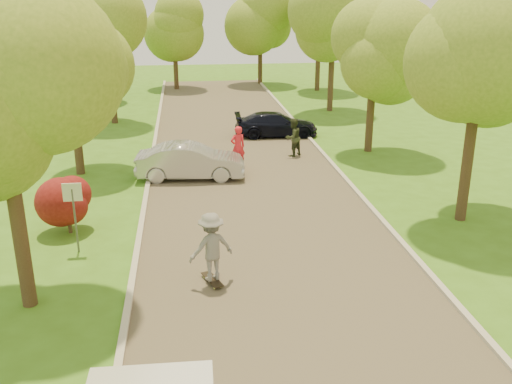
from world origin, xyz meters
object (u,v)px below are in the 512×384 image
person_striped (238,147)px  silver_sedan (190,161)px  dark_sedan (276,124)px  person_olive (293,137)px  skateboarder (211,247)px  longboard (212,280)px  street_sign (73,203)px

person_striped → silver_sedan: bearing=15.8°
dark_sedan → person_olive: 4.02m
dark_sedan → skateboarder: bearing=167.2°
longboard → person_olive: person_olive is taller
silver_sedan → dark_sedan: size_ratio=1.01×
skateboarder → person_striped: bearing=-119.8°
street_sign → dark_sedan: 15.90m
silver_sedan → street_sign: bearing=157.4°
street_sign → person_olive: bearing=48.9°
longboard → skateboarder: bearing=69.4°
silver_sedan → person_olive: 5.63m
person_olive → longboard: bearing=35.3°
skateboarder → dark_sedan: bearing=-125.6°
dark_sedan → longboard: 16.64m
dark_sedan → skateboarder: 16.64m
street_sign → skateboarder: size_ratio=1.15×
street_sign → dark_sedan: (8.21, 13.59, -0.92)m
silver_sedan → longboard: silver_sedan is taller
person_striped → person_olive: size_ratio=1.03×
longboard → skateboarder: skateboarder is taller
longboard → person_striped: 10.75m
person_striped → street_sign: bearing=38.3°
silver_sedan → person_striped: (2.11, 1.36, 0.19)m
silver_sedan → person_striped: person_striped is taller
silver_sedan → dark_sedan: (4.71, 6.84, -0.09)m
person_olive → street_sign: bearing=14.5°
silver_sedan → person_olive: person_olive is taller
silver_sedan → longboard: 9.25m
silver_sedan → longboard: bearing=-172.8°
longboard → dark_sedan: bearing=-125.6°
dark_sedan → person_olive: (0.16, -4.01, 0.26)m
person_olive → silver_sedan: bearing=-4.1°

